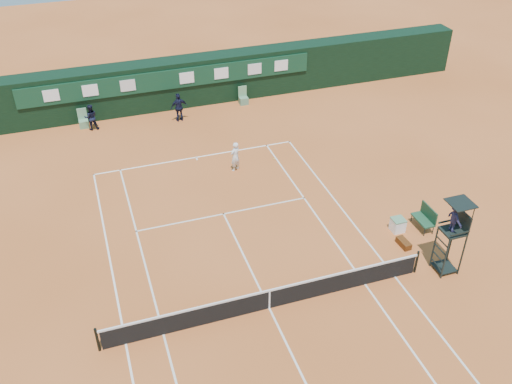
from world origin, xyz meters
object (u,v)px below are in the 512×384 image
Objects in this scene: umpire_chair at (455,223)px; player_bench at (426,217)px; cooler at (398,225)px; player at (235,157)px; tennis_net at (269,299)px.

umpire_chair is 2.85× the size of player_bench.
player_bench is at bearing 73.86° from umpire_chair.
player_bench is 1.32m from cooler.
player is (-5.45, 7.29, 0.50)m from cooler.
player_bench reaches higher than cooler.
cooler is at bearing 96.41° from player.
cooler is at bearing 20.61° from tennis_net.
tennis_net is at bearing -163.45° from player_bench.
umpire_chair is 11.94m from player.
tennis_net is 3.77× the size of umpire_chair.
player is at bearing 132.03° from player_bench.
tennis_net is 7.62m from cooler.
umpire_chair is 2.07× the size of player.
tennis_net and player_bench have the same top height.
tennis_net is 10.11m from player.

